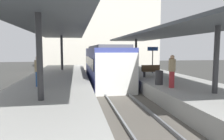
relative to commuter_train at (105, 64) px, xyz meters
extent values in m
plane|color=#383835|center=(0.00, -4.06, -1.73)|extent=(80.00, 80.00, 0.00)
cube|color=#9E9E99|center=(-3.80, -4.06, -1.23)|extent=(4.40, 28.00, 1.00)
cube|color=#9E9E99|center=(3.80, -4.06, -1.23)|extent=(4.40, 28.00, 1.00)
cube|color=#59544C|center=(0.00, -4.06, -1.63)|extent=(3.20, 28.00, 0.20)
cube|color=slate|center=(-0.72, -4.06, -1.46)|extent=(0.08, 28.00, 0.14)
cube|color=slate|center=(0.72, -4.06, -1.46)|extent=(0.08, 28.00, 0.14)
cube|color=#38428C|center=(0.00, 0.03, -0.08)|extent=(2.70, 10.49, 2.90)
cube|color=silver|center=(0.00, -5.24, -0.23)|extent=(2.65, 0.08, 2.60)
cube|color=black|center=(-1.37, 0.03, 0.27)|extent=(0.04, 9.65, 0.76)
cube|color=black|center=(1.37, 0.03, 0.27)|extent=(0.04, 9.65, 0.76)
cube|color=#515156|center=(0.00, 0.03, 1.47)|extent=(2.16, 9.97, 0.20)
cylinder|color=#333335|center=(-3.80, -8.96, 0.96)|extent=(0.24, 0.24, 3.37)
cylinder|color=#333335|center=(-3.80, 3.64, 0.96)|extent=(0.24, 0.24, 3.37)
cube|color=#3D4247|center=(-3.80, -2.66, 2.72)|extent=(4.18, 21.00, 0.16)
cylinder|color=#333335|center=(3.80, -8.96, 0.79)|extent=(0.24, 0.24, 3.04)
cylinder|color=#333335|center=(3.80, 3.64, 0.79)|extent=(0.24, 0.24, 3.04)
cube|color=#3D4247|center=(3.80, -2.66, 2.39)|extent=(4.18, 21.00, 0.16)
cube|color=black|center=(2.42, -3.13, -0.53)|extent=(0.08, 0.32, 0.40)
cube|color=black|center=(3.52, -3.13, -0.53)|extent=(0.08, 0.32, 0.40)
cube|color=#4C3823|center=(2.97, -3.13, -0.30)|extent=(1.40, 0.40, 0.06)
cube|color=#4C3823|center=(2.97, -2.95, -0.07)|extent=(1.40, 0.06, 0.40)
cylinder|color=#262628|center=(3.90, -0.89, 0.37)|extent=(0.08, 0.08, 2.20)
cube|color=navy|center=(3.90, -0.89, 1.32)|extent=(0.90, 0.06, 0.32)
cylinder|color=#2D2D30|center=(2.20, -6.36, -0.33)|extent=(0.44, 0.44, 0.80)
cylinder|color=#998460|center=(3.98, -4.26, -0.34)|extent=(0.28, 0.28, 0.78)
cylinder|color=#998460|center=(3.98, -4.26, 0.36)|extent=(0.36, 0.36, 0.61)
sphere|color=beige|center=(3.98, -4.26, 0.78)|extent=(0.22, 0.22, 0.22)
cylinder|color=navy|center=(-4.44, -5.75, -0.33)|extent=(0.28, 0.28, 0.80)
cylinder|color=#998460|center=(-4.44, -5.75, 0.39)|extent=(0.36, 0.36, 0.63)
sphere|color=tan|center=(-4.44, -5.75, 0.81)|extent=(0.22, 0.22, 0.22)
cylinder|color=maroon|center=(2.48, -7.34, -0.30)|extent=(0.28, 0.28, 0.86)
cylinder|color=#998460|center=(2.48, -7.34, 0.45)|extent=(0.36, 0.36, 0.63)
sphere|color=tan|center=(2.48, -7.34, 0.87)|extent=(0.22, 0.22, 0.22)
cube|color=beige|center=(1.41, 15.94, 3.77)|extent=(18.00, 6.00, 11.00)
camera|label=1|loc=(-2.41, -17.23, 1.25)|focal=32.92mm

